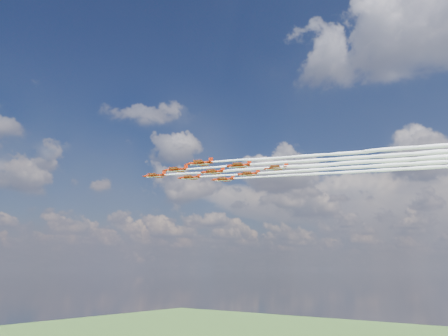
{
  "coord_description": "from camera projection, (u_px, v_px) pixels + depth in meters",
  "views": [
    {
      "loc": [
        89.82,
        -118.26,
        45.86
      ],
      "look_at": [
        -0.45,
        -1.37,
        80.45
      ],
      "focal_mm": 35.0,
      "sensor_mm": 36.0,
      "label": 1
    }
  ],
  "objects": [
    {
      "name": "jet_row3_port",
      "position": [
        387.0,
        150.0,
        124.88
      ],
      "size": [
        111.98,
        46.88,
        2.35
      ],
      "rotation": [
        0.0,
        0.0,
        0.38
      ],
      "color": "red"
    },
    {
      "name": "jet_row4_port",
      "position": [
        426.0,
        153.0,
        128.18
      ],
      "size": [
        111.98,
        46.88,
        2.35
      ],
      "rotation": [
        0.0,
        0.0,
        0.38
      ],
      "color": "red"
    },
    {
      "name": "jet_row2_port",
      "position": [
        348.0,
        158.0,
        134.19
      ],
      "size": [
        111.98,
        46.88,
        2.35
      ],
      "rotation": [
        0.0,
        0.0,
        0.38
      ],
      "color": "red"
    },
    {
      "name": "jet_row2_starb",
      "position": [
        348.0,
        168.0,
        146.8
      ],
      "size": [
        111.98,
        46.88,
        2.35
      ],
      "rotation": [
        0.0,
        0.0,
        0.38
      ],
      "color": "red"
    },
    {
      "name": "jet_row4_starb",
      "position": [
        419.0,
        163.0,
        140.79
      ],
      "size": [
        111.98,
        46.88,
        2.35
      ],
      "rotation": [
        0.0,
        0.0,
        0.38
      ],
      "color": "red"
    },
    {
      "name": "jet_row3_starb",
      "position": [
        382.0,
        170.0,
        150.1
      ],
      "size": [
        111.98,
        46.88,
        2.35
      ],
      "rotation": [
        0.0,
        0.0,
        0.38
      ],
      "color": "red"
    },
    {
      "name": "jet_lead",
      "position": [
        313.0,
        165.0,
        143.49
      ],
      "size": [
        111.98,
        46.88,
        2.35
      ],
      "rotation": [
        0.0,
        0.0,
        0.38
      ],
      "color": "red"
    },
    {
      "name": "jet_row3_centre",
      "position": [
        384.0,
        161.0,
        137.49
      ],
      "size": [
        111.98,
        46.88,
        2.35
      ],
      "rotation": [
        0.0,
        0.0,
        0.38
      ],
      "color": "red"
    }
  ]
}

